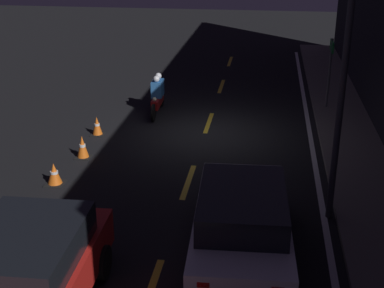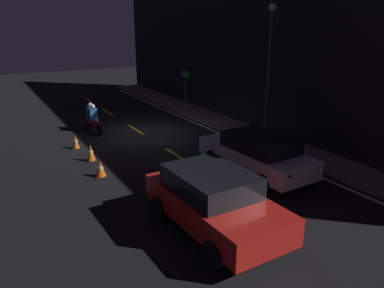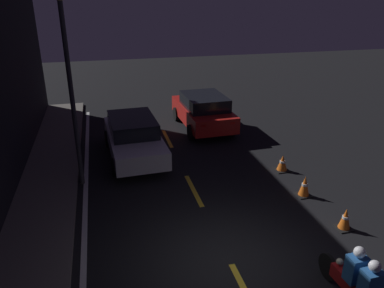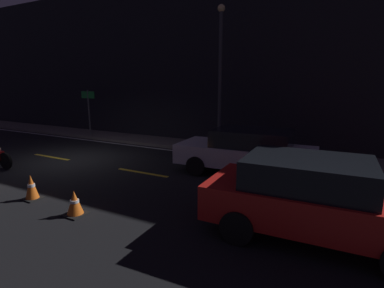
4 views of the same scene
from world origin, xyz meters
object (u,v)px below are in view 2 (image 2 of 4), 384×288
object	(u,v)px
taxi_red	(213,200)
shop_sign	(185,82)
traffic_cone_near	(76,142)
traffic_cone_mid	(91,153)
sedan_white	(257,153)
motorcycle	(93,118)
traffic_cone_far	(100,169)
street_lamp	(269,72)

from	to	relation	value
taxi_red	shop_sign	world-z (taller)	shop_sign
traffic_cone_near	traffic_cone_mid	world-z (taller)	traffic_cone_mid
sedan_white	traffic_cone_near	size ratio (longest dim) A/B	7.49
sedan_white	shop_sign	world-z (taller)	shop_sign
sedan_white	traffic_cone_near	xyz separation A→B (m)	(-5.96, -4.81, -0.49)
motorcycle	shop_sign	distance (m)	6.07
traffic_cone_mid	traffic_cone_near	bearing A→B (deg)	-175.18
motorcycle	shop_sign	world-z (taller)	shop_sign
taxi_red	shop_sign	bearing A→B (deg)	152.29
motorcycle	traffic_cone_near	distance (m)	2.82
traffic_cone_far	shop_sign	world-z (taller)	shop_sign
traffic_cone_near	traffic_cone_far	xyz separation A→B (m)	(3.51, 0.01, -0.01)
traffic_cone_near	shop_sign	distance (m)	8.24
traffic_cone_mid	shop_sign	distance (m)	9.03
street_lamp	traffic_cone_far	bearing A→B (deg)	-95.97
motorcycle	street_lamp	xyz separation A→B (m)	(6.62, 5.24, 2.60)
taxi_red	traffic_cone_near	size ratio (longest dim) A/B	7.08
sedan_white	traffic_cone_mid	bearing A→B (deg)	45.45
traffic_cone_mid	shop_sign	world-z (taller)	shop_sign
street_lamp	taxi_red	bearing A→B (deg)	-51.39
motorcycle	traffic_cone_mid	size ratio (longest dim) A/B	3.55
shop_sign	street_lamp	size ratio (longest dim) A/B	0.42
traffic_cone_mid	traffic_cone_far	world-z (taller)	traffic_cone_mid
taxi_red	motorcycle	bearing A→B (deg)	178.49
sedan_white	motorcycle	world-z (taller)	sedan_white
sedan_white	traffic_cone_far	bearing A→B (deg)	60.25
traffic_cone_far	street_lamp	bearing A→B (deg)	84.03
motorcycle	shop_sign	xyz separation A→B (m)	(-1.16, 5.84, 1.18)
motorcycle	traffic_cone_mid	world-z (taller)	motorcycle
sedan_white	taxi_red	xyz separation A→B (m)	(2.38, -3.32, 0.04)
shop_sign	street_lamp	world-z (taller)	street_lamp
taxi_red	shop_sign	xyz separation A→B (m)	(-11.91, 5.77, 1.00)
sedan_white	street_lamp	xyz separation A→B (m)	(-1.75, 1.85, 2.46)
sedan_white	traffic_cone_mid	distance (m)	6.27
sedan_white	traffic_cone_near	distance (m)	7.67
traffic_cone_near	sedan_white	bearing A→B (deg)	38.91
sedan_white	traffic_cone_far	size ratio (longest dim) A/B	7.83
sedan_white	motorcycle	size ratio (longest dim) A/B	1.94
sedan_white	street_lamp	distance (m)	3.54
traffic_cone_mid	shop_sign	bearing A→B (deg)	127.05
motorcycle	traffic_cone_far	size ratio (longest dim) A/B	4.04
taxi_red	street_lamp	world-z (taller)	street_lamp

